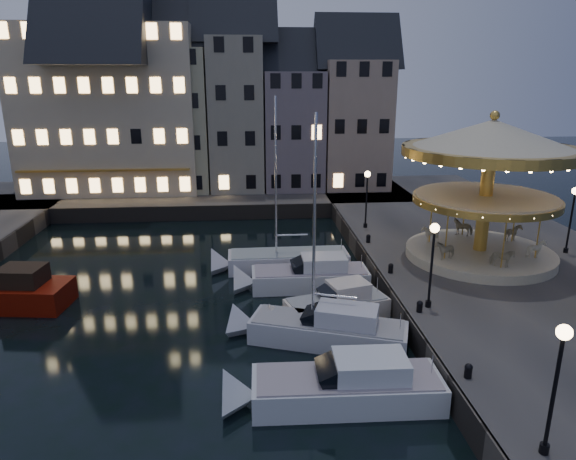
{
  "coord_description": "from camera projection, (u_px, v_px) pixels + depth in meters",
  "views": [
    {
      "loc": [
        -1.32,
        -20.92,
        11.96
      ],
      "look_at": [
        1.0,
        8.0,
        3.2
      ],
      "focal_mm": 32.0,
      "sensor_mm": 36.0,
      "label": 1
    }
  ],
  "objects": [
    {
      "name": "townhouse_nf",
      "position": [
        354.0,
        114.0,
        50.47
      ],
      "size": [
        6.82,
        8.0,
        13.8
      ],
      "color": "tan",
      "rests_on": "quay_north"
    },
    {
      "name": "quay_east",
      "position": [
        511.0,
        276.0,
        30.13
      ],
      "size": [
        16.0,
        56.0,
        1.3
      ],
      "primitive_type": "cube",
      "color": "#474442",
      "rests_on": "ground"
    },
    {
      "name": "streetlamp_a",
      "position": [
        557.0,
        372.0,
        14.33
      ],
      "size": [
        0.44,
        0.44,
        4.17
      ],
      "color": "black",
      "rests_on": "quay_east"
    },
    {
      "name": "motorboat_f",
      "position": [
        279.0,
        262.0,
        32.85
      ],
      "size": [
        8.7,
        2.38,
        11.57
      ],
      "color": "silver",
      "rests_on": "ground"
    },
    {
      "name": "townhouse_nb",
      "position": [
        112.0,
        116.0,
        48.68
      ],
      "size": [
        6.16,
        8.0,
        13.8
      ],
      "color": "gray",
      "rests_on": "quay_north"
    },
    {
      "name": "streetlamp_d",
      "position": [
        572.0,
        211.0,
        31.41
      ],
      "size": [
        0.44,
        0.44,
        4.17
      ],
      "color": "black",
      "rests_on": "quay_east"
    },
    {
      "name": "motorboat_d",
      "position": [
        329.0,
        309.0,
        25.95
      ],
      "size": [
        6.26,
        3.47,
        2.15
      ],
      "color": "beige",
      "rests_on": "ground"
    },
    {
      "name": "hotel_corner",
      "position": [
        111.0,
        100.0,
        48.25
      ],
      "size": [
        17.6,
        9.0,
        16.8
      ],
      "color": "beige",
      "rests_on": "quay_north"
    },
    {
      "name": "townhouse_na",
      "position": [
        53.0,
        122.0,
        48.41
      ],
      "size": [
        5.5,
        8.0,
        12.8
      ],
      "color": "slate",
      "rests_on": "quay_north"
    },
    {
      "name": "townhouse_nd",
      "position": [
        236.0,
        105.0,
        49.3
      ],
      "size": [
        5.5,
        8.0,
        15.8
      ],
      "color": "gray",
      "rests_on": "quay_north"
    },
    {
      "name": "bollard_b",
      "position": [
        420.0,
        306.0,
        24.04
      ],
      "size": [
        0.3,
        0.3,
        0.57
      ],
      "color": "black",
      "rests_on": "quay_east"
    },
    {
      "name": "motorboat_c",
      "position": [
        319.0,
        329.0,
        23.76
      ],
      "size": [
        8.16,
        4.54,
        10.97
      ],
      "color": "silver",
      "rests_on": "ground"
    },
    {
      "name": "quaywall_e",
      "position": [
        377.0,
        280.0,
        29.52
      ],
      "size": [
        0.15,
        44.0,
        1.3
      ],
      "primitive_type": "cube",
      "color": "#47423A",
      "rests_on": "ground"
    },
    {
      "name": "motorboat_b",
      "position": [
        336.0,
        388.0,
        19.34
      ],
      "size": [
        8.22,
        2.55,
        2.15
      ],
      "color": "silver",
      "rests_on": "ground"
    },
    {
      "name": "bollard_c",
      "position": [
        391.0,
        268.0,
        28.81
      ],
      "size": [
        0.3,
        0.3,
        0.57
      ],
      "color": "black",
      "rests_on": "quay_east"
    },
    {
      "name": "streetlamp_c",
      "position": [
        367.0,
        191.0,
        36.75
      ],
      "size": [
        0.44,
        0.44,
        4.17
      ],
      "color": "black",
      "rests_on": "quay_east"
    },
    {
      "name": "bollard_a",
      "position": [
        468.0,
        370.0,
        18.79
      ],
      "size": [
        0.3,
        0.3,
        0.57
      ],
      "color": "black",
      "rests_on": "quay_east"
    },
    {
      "name": "ground",
      "position": [
        280.0,
        347.0,
        23.52
      ],
      "size": [
        160.0,
        160.0,
        0.0
      ],
      "primitive_type": "plane",
      "color": "black",
      "rests_on": "ground"
    },
    {
      "name": "quaywall_n",
      "position": [
        193.0,
        213.0,
        43.87
      ],
      "size": [
        48.0,
        0.15,
        1.3
      ],
      "primitive_type": "cube",
      "color": "#47423A",
      "rests_on": "ground"
    },
    {
      "name": "townhouse_ne",
      "position": [
        292.0,
        120.0,
        50.15
      ],
      "size": [
        6.16,
        8.0,
        12.8
      ],
      "color": "slate",
      "rests_on": "quay_north"
    },
    {
      "name": "red_fishing_boat",
      "position": [
        1.0,
        294.0,
        27.58
      ],
      "size": [
        7.86,
        3.55,
        5.98
      ],
      "color": "#6B0F04",
      "rests_on": "ground"
    },
    {
      "name": "quay_north",
      "position": [
        179.0,
        198.0,
        49.44
      ],
      "size": [
        44.0,
        12.0,
        1.3
      ],
      "primitive_type": "cube",
      "color": "#474442",
      "rests_on": "ground"
    },
    {
      "name": "streetlamp_b",
      "position": [
        433.0,
        253.0,
        23.87
      ],
      "size": [
        0.44,
        0.44,
        4.17
      ],
      "color": "black",
      "rests_on": "quay_east"
    },
    {
      "name": "townhouse_nc",
      "position": [
        176.0,
        110.0,
        49.0
      ],
      "size": [
        6.82,
        8.0,
        14.8
      ],
      "color": "tan",
      "rests_on": "quay_north"
    },
    {
      "name": "motorboat_e",
      "position": [
        303.0,
        278.0,
        29.94
      ],
      "size": [
        7.8,
        2.28,
        2.15
      ],
      "color": "silver",
      "rests_on": "ground"
    },
    {
      "name": "bollard_d",
      "position": [
        368.0,
        238.0,
        34.06
      ],
      "size": [
        0.3,
        0.3,
        0.57
      ],
      "color": "black",
      "rests_on": "quay_east"
    },
    {
      "name": "carousel",
      "position": [
        490.0,
        164.0,
        29.58
      ],
      "size": [
        10.04,
        10.04,
        8.78
      ],
      "color": "#C2B693",
      "rests_on": "quay_east"
    }
  ]
}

